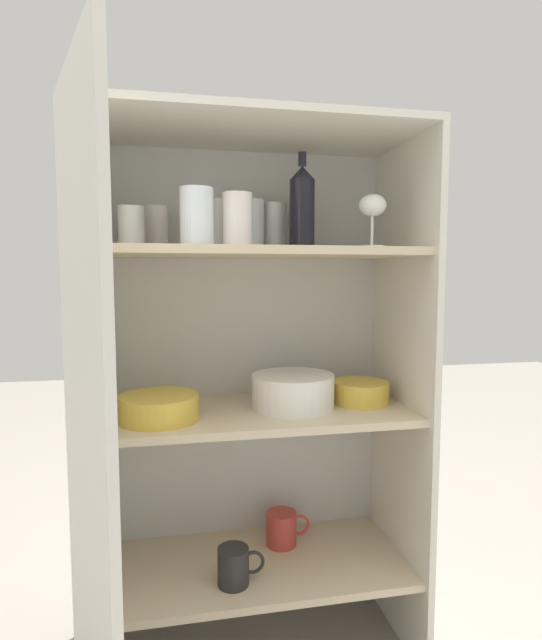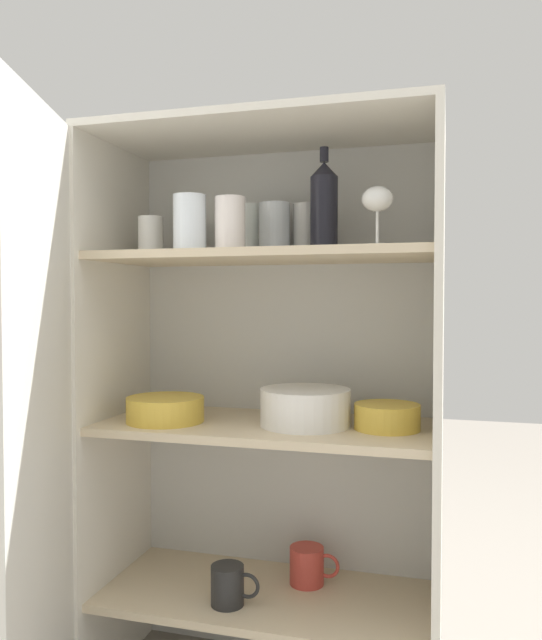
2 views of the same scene
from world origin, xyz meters
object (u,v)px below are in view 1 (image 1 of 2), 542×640
Objects in this scene: wine_bottle at (302,207)px; plate_stack_white at (293,391)px; mixing_bowl_large at (159,406)px; coffee_mug_primary at (234,566)px; serving_bowl_small at (361,391)px.

plate_stack_white is (-0.04, -0.05, -0.49)m from wine_bottle.
plate_stack_white is 0.35m from mixing_bowl_large.
coffee_mug_primary is at bearing -10.23° from mixing_bowl_large.
wine_bottle is 1.33× the size of mixing_bowl_large.
plate_stack_white is at bearing -125.44° from wine_bottle.
serving_bowl_small is at bearing -13.91° from wine_bottle.
serving_bowl_small is at bearing 13.73° from coffee_mug_primary.
wine_bottle is 1.18× the size of plate_stack_white.
wine_bottle is 0.64m from mixing_bowl_large.
wine_bottle is 2.14× the size of coffee_mug_primary.
mixing_bowl_large is at bearing -165.88° from wine_bottle.
wine_bottle is 0.53m from serving_bowl_small.
serving_bowl_small is (0.19, 0.01, -0.01)m from plate_stack_white.
plate_stack_white is at bearing -177.16° from serving_bowl_small.
plate_stack_white is 1.42× the size of serving_bowl_small.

